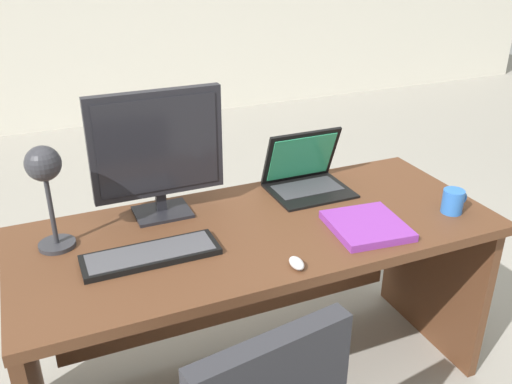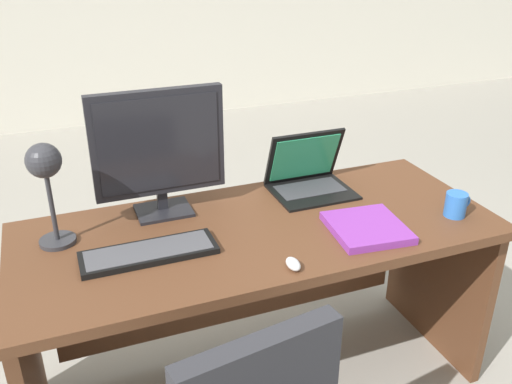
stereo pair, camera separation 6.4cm
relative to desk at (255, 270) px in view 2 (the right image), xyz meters
name	(u,v)px [view 2 (the right image)]	position (x,y,z in m)	size (l,w,h in m)	color
ground	(173,221)	(0.00, 1.45, -0.52)	(12.00, 12.00, 0.00)	gray
desk	(255,270)	(0.00, 0.00, 0.00)	(1.69, 0.71, 0.73)	#56331E
monitor	(159,147)	(-0.29, 0.18, 0.47)	(0.47, 0.16, 0.46)	black
laptop	(307,172)	(0.30, 0.18, 0.28)	(0.31, 0.26, 0.24)	black
keyboard	(149,253)	(-0.40, -0.10, 0.22)	(0.43, 0.15, 0.02)	black
mouse	(295,264)	(0.00, -0.33, 0.23)	(0.04, 0.07, 0.03)	silver
desk_lamp	(46,174)	(-0.67, 0.07, 0.47)	(0.12, 0.14, 0.36)	#2D2D33
book	(367,228)	(0.34, -0.21, 0.22)	(0.27, 0.29, 0.03)	purple
coffee_mug	(456,204)	(0.70, -0.23, 0.25)	(0.10, 0.08, 0.09)	blue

